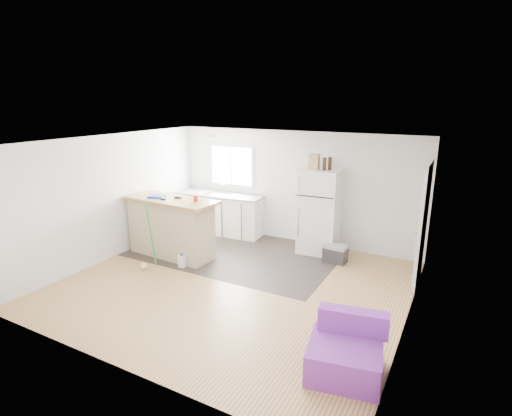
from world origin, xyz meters
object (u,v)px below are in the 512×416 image
at_px(kitchen_cabinets, 220,213).
at_px(red_cup, 196,198).
at_px(cooler, 335,253).
at_px(purple_seat, 346,353).
at_px(cardboard_box, 314,162).
at_px(mop, 146,258).
at_px(bottle_right, 330,163).
at_px(refrigerator, 320,211).
at_px(blue_tray, 157,196).
at_px(peninsula, 171,227).
at_px(cleaner_jug, 182,261).
at_px(bottle_left, 324,164).

distance_m(kitchen_cabinets, red_cup, 1.84).
xyz_separation_m(cooler, purple_seat, (1.08, -3.07, 0.07)).
distance_m(cooler, cardboard_box, 1.81).
bearing_deg(mop, red_cup, 31.60).
height_order(cooler, bottle_right, bottle_right).
bearing_deg(refrigerator, red_cup, -144.50).
bearing_deg(red_cup, refrigerator, 39.03).
bearing_deg(refrigerator, kitchen_cabinets, 175.35).
distance_m(red_cup, blue_tray, 0.88).
height_order(peninsula, cleaner_jug, peninsula).
xyz_separation_m(refrigerator, red_cup, (-1.91, -1.55, 0.38)).
height_order(mop, red_cup, red_cup).
relative_size(purple_seat, cleaner_jug, 3.38).
relative_size(red_cup, blue_tray, 0.40).
relative_size(blue_tray, cardboard_box, 1.00).
bearing_deg(mop, blue_tray, 88.89).
xyz_separation_m(refrigerator, cooler, (0.48, -0.38, -0.68)).
distance_m(refrigerator, purple_seat, 3.83).
height_order(cardboard_box, bottle_right, cardboard_box).
bearing_deg(bottle_left, kitchen_cabinets, 176.68).
xyz_separation_m(purple_seat, mop, (-4.04, 1.07, -0.01)).
height_order(kitchen_cabinets, cooler, kitchen_cabinets).
bearing_deg(bottle_right, refrigerator, 177.56).
distance_m(kitchen_cabinets, mop, 2.43).
bearing_deg(bottle_right, red_cup, -143.41).
distance_m(cooler, red_cup, 2.86).
relative_size(cleaner_jug, mop, 0.21).
bearing_deg(cardboard_box, cleaner_jug, -133.99).
height_order(cleaner_jug, mop, mop).
distance_m(refrigerator, bottle_right, 0.99).
distance_m(peninsula, cooler, 3.25).
bearing_deg(cooler, cleaner_jug, -142.95).
bearing_deg(cleaner_jug, red_cup, 81.65).
height_order(peninsula, refrigerator, refrigerator).
distance_m(cooler, bottle_left, 1.73).
height_order(red_cup, bottle_right, bottle_right).
bearing_deg(red_cup, cleaner_jug, -96.20).
height_order(peninsula, blue_tray, blue_tray).
xyz_separation_m(cooler, bottle_right, (-0.31, 0.37, 1.66)).
height_order(red_cup, blue_tray, red_cup).
relative_size(mop, bottle_right, 5.19).
height_order(peninsula, red_cup, red_cup).
xyz_separation_m(peninsula, cardboard_box, (2.39, 1.50, 1.27)).
xyz_separation_m(mop, cardboard_box, (2.35, 2.29, 1.63)).
relative_size(red_cup, bottle_left, 0.48).
distance_m(purple_seat, cardboard_box, 4.09).
bearing_deg(peninsula, red_cup, 7.24).
relative_size(refrigerator, blue_tray, 5.70).
bearing_deg(cleaner_jug, cooler, 31.34).
relative_size(cleaner_jug, bottle_left, 1.10).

